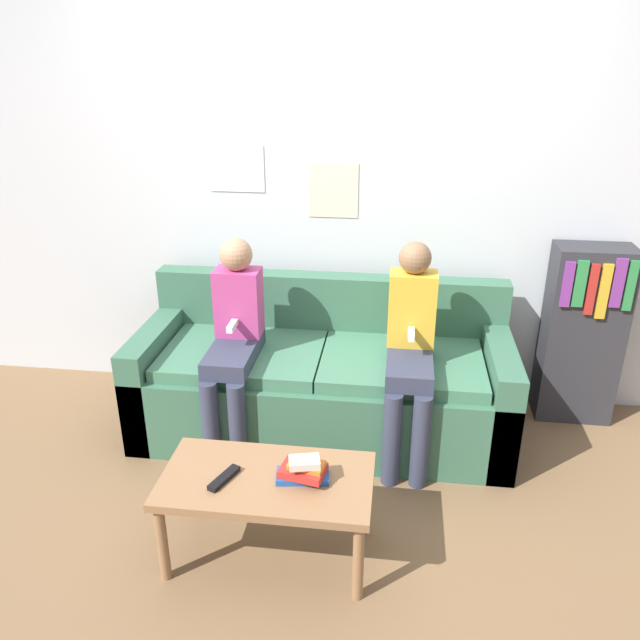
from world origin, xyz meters
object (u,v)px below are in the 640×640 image
(person_left, at_px, (234,336))
(couch, at_px, (323,382))
(bookshelf, at_px, (582,334))
(person_right, at_px, (410,345))
(coffee_table, at_px, (267,487))
(tv_remote, at_px, (224,478))

(person_left, bearing_deg, couch, 23.03)
(couch, bearing_deg, bookshelf, 12.81)
(person_right, relative_size, bookshelf, 1.10)
(coffee_table, xyz_separation_m, tv_remote, (-0.17, -0.04, 0.06))
(person_right, xyz_separation_m, tv_remote, (-0.74, -0.87, -0.23))
(couch, height_order, person_left, person_left)
(person_left, distance_m, tv_remote, 0.92)
(person_right, distance_m, tv_remote, 1.17)
(couch, bearing_deg, tv_remote, -104.38)
(coffee_table, bearing_deg, tv_remote, -165.73)
(person_left, bearing_deg, coffee_table, -67.67)
(coffee_table, relative_size, person_right, 0.76)
(person_right, height_order, tv_remote, person_right)
(person_left, relative_size, bookshelf, 1.08)
(person_left, relative_size, tv_remote, 6.53)
(couch, bearing_deg, person_left, -156.97)
(couch, bearing_deg, coffee_table, -95.90)
(person_right, relative_size, tv_remote, 6.63)
(coffee_table, height_order, person_right, person_right)
(bookshelf, bearing_deg, coffee_table, -138.99)
(couch, height_order, bookshelf, bookshelf)
(coffee_table, bearing_deg, bookshelf, 41.01)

